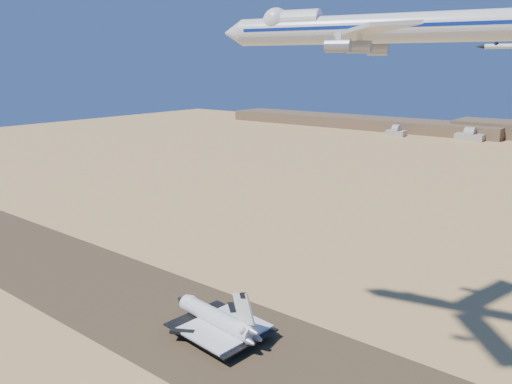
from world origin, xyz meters
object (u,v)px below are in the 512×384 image
Objects in this scene: crew_a at (216,348)px; chase_jet_c at (506,46)px; crew_b at (218,350)px; shuttle at (216,319)px; carrier_747 at (368,29)px; crew_c at (210,351)px.

crew_a is 123.79m from chase_jet_c.
crew_a is 1.02× the size of crew_b.
carrier_747 reaches higher than shuttle.
crew_b is at bearing -107.73° from crew_a.
chase_jet_c reaches higher than crew_c.
shuttle is 20.12× the size of crew_a.
crew_b is 0.11× the size of chase_jet_c.
carrier_747 is at bearing 20.57° from shuttle.
carrier_747 is (41.06, 10.93, 84.89)m from shuttle.
carrier_747 is 46.82× the size of crew_b.
shuttle is 120.06m from chase_jet_c.
shuttle is at bearing 40.35° from crew_a.
crew_c is at bearing -50.44° from shuttle.
crew_b is (1.20, -0.34, -0.02)m from crew_a.
chase_jet_c is at bearing -49.75° from crew_b.
crew_c is at bearing 169.52° from crew_a.
crew_b is at bearing -163.47° from carrier_747.
crew_a is 1.19× the size of crew_c.
carrier_747 reaches higher than chase_jet_c.
crew_b is (-33.19, -18.66, -88.86)m from carrier_747.
chase_jet_c reaches higher than crew_b.
crew_c is at bearing -132.19° from chase_jet_c.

